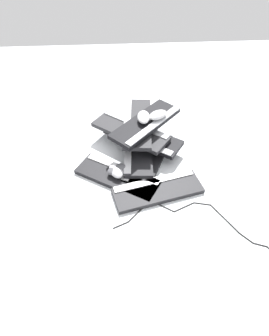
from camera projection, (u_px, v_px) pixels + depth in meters
ground_plane at (125, 172)px, 1.59m from camera, size 3.20×3.20×0.00m
keyboard_0 at (118, 177)px, 1.55m from camera, size 0.45×0.36×0.03m
keyboard_1 at (158, 190)px, 1.48m from camera, size 0.46×0.25×0.03m
keyboard_2 at (148, 158)px, 1.64m from camera, size 0.32×0.46×0.03m
keyboard_3 at (138, 148)px, 1.66m from camera, size 0.18×0.45×0.03m
keyboard_4 at (143, 137)px, 1.68m from camera, size 0.45×0.37×0.03m
keyboard_5 at (130, 131)px, 1.67m from camera, size 0.44×0.39×0.03m
keyboard_6 at (137, 123)px, 1.67m from camera, size 0.18×0.45×0.03m
keyboard_7 at (146, 123)px, 1.62m from camera, size 0.41×0.42×0.03m
mouse_0 at (129, 129)px, 1.81m from camera, size 0.12×0.12×0.04m
mouse_1 at (158, 115)px, 1.61m from camera, size 0.13×0.11×0.04m
mouse_2 at (117, 169)px, 1.53m from camera, size 0.13×0.11×0.04m
mouse_3 at (144, 117)px, 1.60m from camera, size 0.07×0.11×0.04m
mouse_4 at (116, 171)px, 1.53m from camera, size 0.10×0.13×0.04m
cable_0 at (192, 218)px, 1.38m from camera, size 0.69×0.32×0.01m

